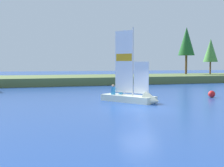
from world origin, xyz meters
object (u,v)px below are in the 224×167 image
Objects in this scene: shoreline_tree_centre at (186,41)px; shoreline_tree_midright at (211,50)px; sailboat at (136,96)px; channel_buoy at (212,94)px.

shoreline_tree_centre reaches higher than shoreline_tree_midright.
shoreline_tree_centre is 4.88m from shoreline_tree_midright.
sailboat is 10.19× the size of channel_buoy.
shoreline_tree_midright is 35.91m from sailboat.
shoreline_tree_centre is 28.72m from channel_buoy.
channel_buoy is at bearing 66.35° from sailboat.
shoreline_tree_midright is 1.05× the size of sailboat.
shoreline_tree_midright is (4.61, -0.52, -1.51)m from shoreline_tree_centre.
shoreline_tree_midright is at bearing 103.58° from sailboat.
channel_buoy is (-17.43, -24.35, -4.95)m from shoreline_tree_midright.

